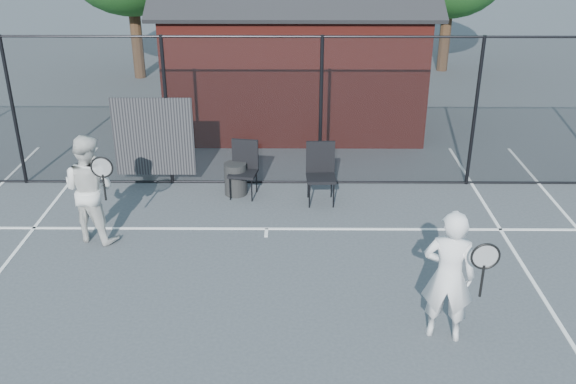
{
  "coord_description": "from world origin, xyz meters",
  "views": [
    {
      "loc": [
        0.44,
        -6.98,
        5.3
      ],
      "look_at": [
        0.38,
        2.17,
        1.1
      ],
      "focal_mm": 40.0,
      "sensor_mm": 36.0,
      "label": 1
    }
  ],
  "objects_px": {
    "player_front": "(449,276)",
    "chair_right": "(243,171)",
    "player_back": "(89,188)",
    "chair_left": "(321,175)",
    "waste_bin": "(236,179)",
    "clubhouse": "(295,60)"
  },
  "relations": [
    {
      "from": "player_front",
      "to": "chair_right",
      "type": "height_order",
      "value": "player_front"
    },
    {
      "from": "player_back",
      "to": "chair_left",
      "type": "distance_m",
      "value": 4.18
    },
    {
      "from": "player_back",
      "to": "chair_left",
      "type": "relative_size",
      "value": 1.64
    },
    {
      "from": "player_back",
      "to": "chair_left",
      "type": "xyz_separation_m",
      "value": [
        3.9,
        1.44,
        -0.37
      ]
    },
    {
      "from": "player_front",
      "to": "waste_bin",
      "type": "xyz_separation_m",
      "value": [
        -3.1,
        4.47,
        -0.6
      ]
    },
    {
      "from": "player_front",
      "to": "chair_left",
      "type": "bearing_deg",
      "value": 109.59
    },
    {
      "from": "chair_left",
      "to": "waste_bin",
      "type": "bearing_deg",
      "value": 165.19
    },
    {
      "from": "clubhouse",
      "to": "chair_right",
      "type": "bearing_deg",
      "value": -102.21
    },
    {
      "from": "player_back",
      "to": "waste_bin",
      "type": "distance_m",
      "value": 2.96
    },
    {
      "from": "player_front",
      "to": "player_back",
      "type": "height_order",
      "value": "player_back"
    },
    {
      "from": "clubhouse",
      "to": "player_front",
      "type": "relative_size",
      "value": 3.53
    },
    {
      "from": "chair_left",
      "to": "waste_bin",
      "type": "distance_m",
      "value": 1.71
    },
    {
      "from": "chair_left",
      "to": "clubhouse",
      "type": "bearing_deg",
      "value": 93.79
    },
    {
      "from": "player_back",
      "to": "waste_bin",
      "type": "xyz_separation_m",
      "value": [
        2.26,
        1.82,
        -0.61
      ]
    },
    {
      "from": "player_front",
      "to": "waste_bin",
      "type": "bearing_deg",
      "value": 124.76
    },
    {
      "from": "player_back",
      "to": "clubhouse",
      "type": "bearing_deg",
      "value": 61.7
    },
    {
      "from": "clubhouse",
      "to": "player_back",
      "type": "xyz_separation_m",
      "value": [
        -3.41,
        -6.34,
        -0.68
      ]
    },
    {
      "from": "chair_right",
      "to": "waste_bin",
      "type": "bearing_deg",
      "value": 157.0
    },
    {
      "from": "player_front",
      "to": "chair_left",
      "type": "distance_m",
      "value": 4.36
    },
    {
      "from": "clubhouse",
      "to": "player_back",
      "type": "relative_size",
      "value": 3.5
    },
    {
      "from": "player_back",
      "to": "chair_right",
      "type": "distance_m",
      "value": 2.99
    },
    {
      "from": "clubhouse",
      "to": "chair_right",
      "type": "relative_size",
      "value": 6.08
    }
  ]
}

